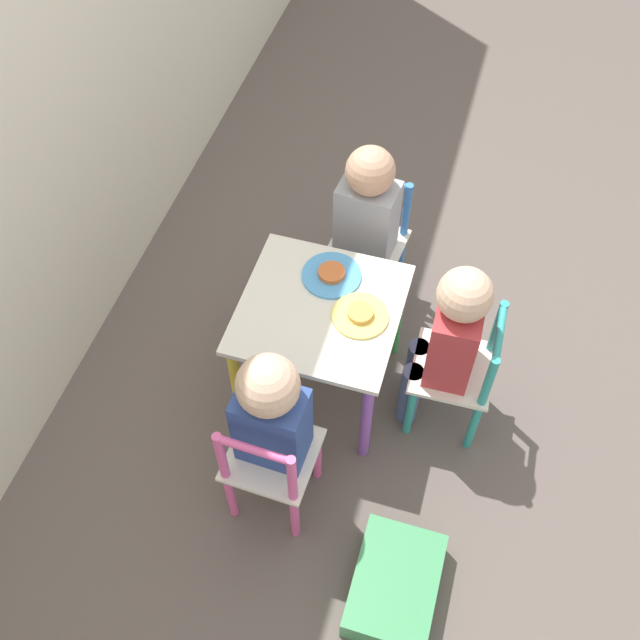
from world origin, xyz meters
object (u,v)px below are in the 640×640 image
object	(u,v)px
chair_teal	(459,373)
kids_table	(320,322)
child_right	(365,221)
chair_blue	(368,245)
plate_right	(332,275)
plate_front	(360,315)
storage_bin	(395,585)
chair_pink	(270,464)
child_left	(274,416)
child_front	(448,336)

from	to	relation	value
chair_teal	kids_table	bearing A→B (deg)	-90.00
chair_teal	child_right	xyz separation A→B (m)	(0.39, 0.43, 0.19)
chair_blue	chair_teal	bearing A→B (deg)	-41.33
child_right	plate_right	bearing A→B (deg)	-92.70
kids_table	plate_front	distance (m)	0.16
storage_bin	chair_pink	bearing A→B (deg)	68.40
kids_table	plate_right	xyz separation A→B (m)	(0.13, 0.00, 0.09)
kids_table	plate_right	world-z (taller)	plate_right
chair_blue	storage_bin	size ratio (longest dim) A/B	1.53
child_right	child_left	world-z (taller)	child_right
chair_teal	plate_front	size ratio (longest dim) A/B	2.98
chair_teal	chair_pink	bearing A→B (deg)	-46.81
chair_pink	plate_front	world-z (taller)	chair_pink
chair_teal	plate_right	distance (m)	0.52
child_left	plate_front	xyz separation A→B (m)	(0.41, -0.15, 0.01)
chair_teal	chair_pink	distance (m)	0.68
kids_table	chair_pink	bearing A→B (deg)	177.92
kids_table	child_front	world-z (taller)	child_front
chair_pink	plate_front	distance (m)	0.53
chair_blue	plate_right	xyz separation A→B (m)	(-0.34, 0.05, 0.20)
child_front	child_left	bearing A→B (deg)	-46.78
chair_blue	child_left	bearing A→B (deg)	-88.27
plate_front	chair_teal	bearing A→B (deg)	-87.87
child_front	plate_right	distance (m)	0.42
chair_teal	storage_bin	distance (m)	0.69
kids_table	child_left	bearing A→B (deg)	177.92
child_front	plate_front	xyz separation A→B (m)	(-0.01, 0.28, 0.02)
child_right	child_front	xyz separation A→B (m)	(-0.39, -0.37, -0.00)
chair_pink	plate_front	xyz separation A→B (m)	(0.47, -0.15, 0.20)
chair_teal	child_front	distance (m)	0.20
chair_pink	child_front	distance (m)	0.67
chair_blue	plate_right	bearing A→B (deg)	-92.22
chair_pink	plate_right	distance (m)	0.63
chair_pink	child_right	bearing A→B (deg)	-91.73
kids_table	chair_teal	world-z (taller)	chair_teal
child_front	child_left	xyz separation A→B (m)	(-0.42, 0.42, 0.00)
kids_table	child_right	size ratio (longest dim) A/B	0.67
kids_table	plate_right	size ratio (longest dim) A/B	2.60
chair_blue	child_left	xyz separation A→B (m)	(-0.87, 0.06, 0.19)
chair_teal	chair_pink	size ratio (longest dim) A/B	1.00
chair_pink	child_front	world-z (taller)	child_front
child_left	plate_front	bearing A→B (deg)	-107.49
storage_bin	child_front	bearing A→B (deg)	1.64
chair_pink	plate_right	bearing A→B (deg)	-89.55
chair_blue	chair_pink	xyz separation A→B (m)	(-0.94, 0.06, 0.00)
plate_front	child_left	bearing A→B (deg)	160.43
child_right	child_left	xyz separation A→B (m)	(-0.81, 0.06, 0.00)
child_right	plate_front	distance (m)	0.42
child_front	child_left	world-z (taller)	child_front
kids_table	plate_front	xyz separation A→B (m)	(-0.00, -0.13, 0.09)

